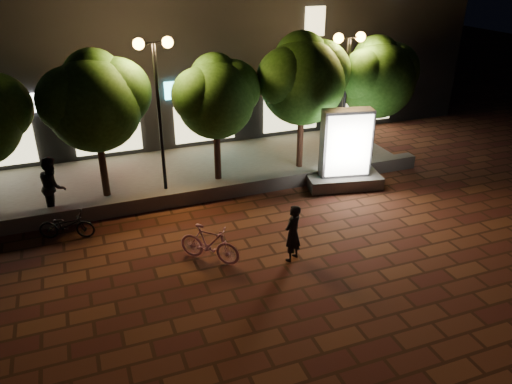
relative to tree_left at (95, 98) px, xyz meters
name	(u,v)px	position (x,y,z in m)	size (l,w,h in m)	color
ground	(257,258)	(3.45, -5.46, -3.44)	(80.00, 80.00, 0.00)	#592F1C
retaining_wall	(216,191)	(3.45, -1.46, -3.19)	(16.00, 0.45, 0.50)	#605E59
sidewalk	(198,170)	(3.45, 1.04, -3.40)	(16.00, 5.00, 0.08)	#605E59
building_block	(156,17)	(3.44, 7.53, 1.55)	(28.00, 8.12, 11.30)	black
tree_left	(95,98)	(0.00, 0.00, 0.00)	(3.60, 3.00, 4.89)	black
tree_mid	(216,94)	(4.00, 0.00, -0.23)	(3.24, 2.70, 4.50)	black
tree_right	(303,76)	(7.30, 0.00, 0.12)	(3.72, 3.10, 5.07)	black
tree_far_right	(378,75)	(10.50, 0.00, -0.08)	(3.48, 2.90, 4.76)	black
street_lamp_left	(156,77)	(1.95, -0.26, 0.58)	(1.26, 0.36, 5.18)	black
street_lamp_right	(347,65)	(8.95, -0.26, 0.45)	(1.26, 0.36, 4.98)	black
ad_kiosk	(345,156)	(8.02, -2.11, -2.30)	(2.82, 1.80, 2.83)	#605E59
scooter_pink	(209,244)	(2.19, -5.11, -2.91)	(0.50, 1.77, 1.06)	#CD7E98
rider	(293,233)	(4.31, -5.85, -2.62)	(0.60, 0.39, 1.65)	black
scooter_parked	(67,225)	(-1.40, -2.46, -3.02)	(0.56, 1.60, 0.84)	black
pedestrian	(53,186)	(-1.65, -0.92, -2.40)	(0.94, 0.73, 1.93)	black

